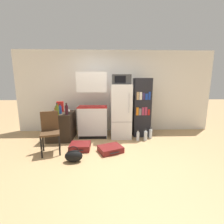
{
  "coord_description": "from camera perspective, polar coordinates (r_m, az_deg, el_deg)",
  "views": [
    {
      "loc": [
        -0.07,
        -3.0,
        1.57
      ],
      "look_at": [
        0.07,
        0.85,
        0.84
      ],
      "focal_mm": 24.0,
      "sensor_mm": 36.0,
      "label": 1
    }
  ],
  "objects": [
    {
      "name": "ground_plane",
      "position": [
        3.39,
        -0.63,
        -16.93
      ],
      "size": [
        24.0,
        24.0,
        0.0
      ],
      "primitive_type": "plane",
      "color": "tan"
    },
    {
      "name": "wall_back",
      "position": [
        5.02,
        1.07,
        7.7
      ],
      "size": [
        6.4,
        0.1,
        2.62
      ],
      "color": "white",
      "rests_on": "ground_plane"
    },
    {
      "name": "side_table",
      "position": [
        4.57,
        -18.67,
        -4.96
      ],
      "size": [
        0.68,
        0.78,
        0.77
      ],
      "color": "#2D2319",
      "rests_on": "ground_plane"
    },
    {
      "name": "kitchen_hutch",
      "position": [
        4.45,
        -7.35,
        1.25
      ],
      "size": [
        0.85,
        0.48,
        1.89
      ],
      "color": "white",
      "rests_on": "ground_plane"
    },
    {
      "name": "refrigerator",
      "position": [
        4.4,
        3.41,
        0.27
      ],
      "size": [
        0.58,
        0.62,
        1.55
      ],
      "color": "white",
      "rests_on": "ground_plane"
    },
    {
      "name": "microwave",
      "position": [
        4.33,
        3.54,
        12.23
      ],
      "size": [
        0.52,
        0.39,
        0.27
      ],
      "color": "#333333",
      "rests_on": "refrigerator"
    },
    {
      "name": "bookshelf",
      "position": [
        4.59,
        11.22,
        1.64
      ],
      "size": [
        0.5,
        0.4,
        1.73
      ],
      "color": "black",
      "rests_on": "ground_plane"
    },
    {
      "name": "bottle_blue_soda",
      "position": [
        4.33,
        -19.15,
        0.86
      ],
      "size": [
        0.08,
        0.08,
        0.26
      ],
      "color": "#1E47A3",
      "rests_on": "side_table"
    },
    {
      "name": "bottle_amber_beer",
      "position": [
        4.52,
        -20.65,
        0.74
      ],
      "size": [
        0.08,
        0.08,
        0.18
      ],
      "color": "brown",
      "rests_on": "side_table"
    },
    {
      "name": "bottle_olive_oil",
      "position": [
        4.16,
        -20.14,
        0.71
      ],
      "size": [
        0.08,
        0.08,
        0.31
      ],
      "color": "#566619",
      "rests_on": "side_table"
    },
    {
      "name": "bottle_wine_dark",
      "position": [
        4.12,
        -16.9,
        0.83
      ],
      "size": [
        0.08,
        0.08,
        0.31
      ],
      "color": "black",
      "rests_on": "side_table"
    },
    {
      "name": "bowl",
      "position": [
        4.6,
        -16.72,
        0.43
      ],
      "size": [
        0.15,
        0.15,
        0.04
      ],
      "color": "silver",
      "rests_on": "side_table"
    },
    {
      "name": "cereal_box",
      "position": [
        4.63,
        -19.12,
        1.98
      ],
      "size": [
        0.19,
        0.07,
        0.3
      ],
      "color": "red",
      "rests_on": "side_table"
    },
    {
      "name": "chair",
      "position": [
        3.73,
        -22.55,
        -5.8
      ],
      "size": [
        0.5,
        0.5,
        0.95
      ],
      "rotation": [
        0.0,
        0.0,
        0.31
      ],
      "color": "black",
      "rests_on": "ground_plane"
    },
    {
      "name": "suitcase_large_flat",
      "position": [
        3.62,
        -0.59,
        -13.92
      ],
      "size": [
        0.64,
        0.59,
        0.13
      ],
      "rotation": [
        0.0,
        0.0,
        0.41
      ],
      "color": "maroon",
      "rests_on": "ground_plane"
    },
    {
      "name": "suitcase_small_flat",
      "position": [
        3.81,
        -12.03,
        -12.72
      ],
      "size": [
        0.48,
        0.45,
        0.15
      ],
      "rotation": [
        0.0,
        0.0,
        0.01
      ],
      "color": "maroon",
      "rests_on": "ground_plane"
    },
    {
      "name": "handbag",
      "position": [
        3.27,
        -14.39,
        -15.9
      ],
      "size": [
        0.36,
        0.2,
        0.33
      ],
      "color": "black",
      "rests_on": "ground_plane"
    },
    {
      "name": "water_bottle_front",
      "position": [
        4.31,
        9.83,
        -9.03
      ],
      "size": [
        0.09,
        0.09,
        0.31
      ],
      "color": "silver",
      "rests_on": "ground_plane"
    },
    {
      "name": "water_bottle_middle",
      "position": [
        4.56,
        14.47,
        -8.02
      ],
      "size": [
        0.09,
        0.09,
        0.33
      ],
      "color": "silver",
      "rests_on": "ground_plane"
    },
    {
      "name": "water_bottle_back",
      "position": [
        4.36,
        12.66,
        -8.77
      ],
      "size": [
        0.1,
        0.1,
        0.33
      ],
      "color": "silver",
      "rests_on": "ground_plane"
    }
  ]
}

